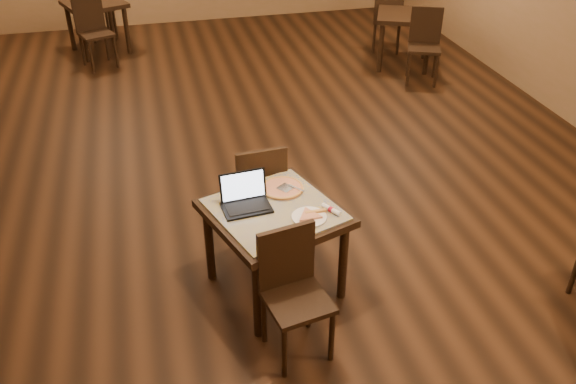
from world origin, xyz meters
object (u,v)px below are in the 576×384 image
object	(u,v)px
chair_main_near	(292,285)
other_table_a_chair_near	(425,41)
other_table_b	(95,10)
chair_main_far	(259,189)
other_table_b_chair_near	(93,27)
pizza_pan	(282,189)
tiled_table	(274,220)
other_table_b_chair_far	(99,5)
other_table_a	(406,22)
other_table_a_chair_far	(388,16)
laptop	(245,197)

from	to	relation	value
chair_main_near	other_table_a_chair_near	xyz separation A→B (m)	(2.98, 4.40, 0.02)
other_table_a_chair_near	chair_main_near	bearing A→B (deg)	-101.18
chair_main_near	other_table_b	world-z (taller)	chair_main_near
chair_main_far	other_table_b_chair_near	world-z (taller)	other_table_b_chair_near
pizza_pan	other_table_b_chair_near	bearing A→B (deg)	106.78
other_table_b	pizza_pan	bearing A→B (deg)	-96.27
tiled_table	other_table_b_chair_far	world-z (taller)	other_table_b_chair_far
tiled_table	other_table_a	distance (m)	5.26
other_table_a_chair_far	other_table_b	world-z (taller)	other_table_a_chair_far
pizza_pan	other_table_b_chair_far	distance (m)	6.57
chair_main_near	other_table_a_chair_near	distance (m)	5.31
laptop	other_table_a_chair_far	xyz separation A→B (m)	(3.10, 4.84, -0.27)
laptop	other_table_b	distance (m)	6.06
tiled_table	chair_main_near	world-z (taller)	chair_main_near
chair_main_far	other_table_b_chair_near	distance (m)	5.06
other_table_a_chair_far	other_table_b_chair_near	distance (m)	4.38
other_table_a_chair_near	other_table_b	xyz separation A→B (m)	(-4.39, 2.26, 0.08)
tiled_table	other_table_a_chair_near	size ratio (longest dim) A/B	1.18
other_table_a_chair_far	laptop	bearing A→B (deg)	80.34
other_table_b_chair_far	chair_main_far	bearing A→B (deg)	81.91
chair_main_far	other_table_b	world-z (taller)	chair_main_far
chair_main_near	laptop	distance (m)	0.80
other_table_a_chair_near	other_table_b_chair_near	xyz separation A→B (m)	(-4.42, 1.68, 0.00)
chair_main_near	other_table_a	size ratio (longest dim) A/B	0.89
chair_main_near	other_table_a	xyz separation A→B (m)	(2.95, 4.98, 0.10)
other_table_a_chair_far	other_table_b_chair_far	size ratio (longest dim) A/B	0.99
chair_main_far	other_table_a	size ratio (longest dim) A/B	0.92
tiled_table	chair_main_far	distance (m)	0.62
chair_main_near	chair_main_far	distance (m)	1.23
other_table_b_chair_near	pizza_pan	bearing A→B (deg)	-94.37
other_table_a	other_table_b_chair_far	world-z (taller)	other_table_b_chair_far
chair_main_near	laptop	size ratio (longest dim) A/B	2.54
pizza_pan	other_table_a_chair_far	world-z (taller)	other_table_a_chair_far
chair_main_near	pizza_pan	distance (m)	0.90
tiled_table	other_table_b_chair_near	bearing A→B (deg)	85.96
tiled_table	pizza_pan	xyz separation A→B (m)	(0.12, 0.24, 0.11)
pizza_pan	other_table_a_chair_far	bearing A→B (deg)	59.43
other_table_a_chair_far	other_table_b_chair_far	distance (m)	4.61
other_table_a	chair_main_near	bearing A→B (deg)	-97.66
tiled_table	laptop	bearing A→B (deg)	132.95
other_table_a	other_table_b	bearing A→B (deg)	-178.10
chair_main_near	other_table_b_chair_near	xyz separation A→B (m)	(-1.44, 6.07, 0.02)
other_table_a	other_table_b	size ratio (longest dim) A/B	1.01
chair_main_far	pizza_pan	size ratio (longest dim) A/B	2.91
other_table_a	other_table_b_chair_near	world-z (taller)	other_table_b_chair_near
other_table_b_chair_near	laptop	bearing A→B (deg)	-97.97
laptop	tiled_table	bearing A→B (deg)	-33.22
laptop	other_table_b	bearing A→B (deg)	96.51
tiled_table	other_table_a_chair_near	world-z (taller)	other_table_a_chair_near
other_table_a	laptop	bearing A→B (deg)	-103.39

